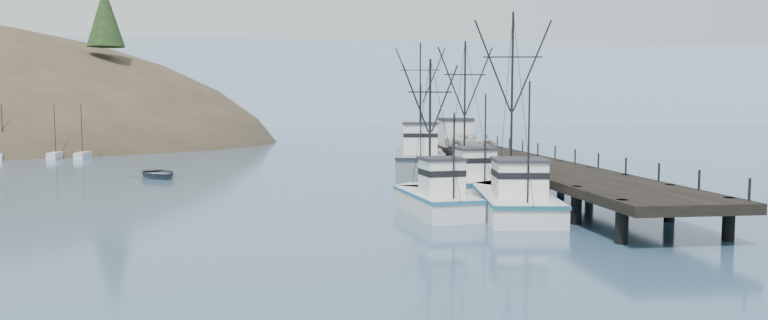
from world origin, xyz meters
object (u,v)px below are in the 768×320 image
pickup_truck (471,141)px  trawler_near (514,199)px  trawler_mid (434,199)px  motorboat (158,178)px  trawler_far (468,181)px  work_vessel (420,159)px  pier_shed (456,132)px  pier (528,165)px

pickup_truck → trawler_near: bearing=168.0°
trawler_near → trawler_mid: (-4.45, 0.84, -0.00)m
pickup_truck → motorboat: size_ratio=0.92×
pickup_truck → trawler_far: bearing=162.0°
motorboat → trawler_mid: bearing=-74.2°
work_vessel → pier_shed: (4.69, 5.75, 2.19)m
pier_shed → motorboat: pier_shed is taller
trawler_far → pier_shed: trawler_far is taller
trawler_mid → trawler_far: trawler_far is taller
pier → trawler_near: 12.32m
trawler_mid → motorboat: trawler_mid is taller
trawler_near → pier_shed: (3.59, 29.32, 2.60)m
trawler_far → pier_shed: (3.87, 20.03, 2.60)m
pier → work_vessel: work_vessel is taller
pier_shed → pickup_truck: size_ratio=0.66×
trawler_mid → work_vessel: bearing=81.6°
pier_shed → trawler_mid: bearing=-105.8°
trawler_far → motorboat: 26.88m
work_vessel → pier_shed: size_ratio=4.50×
trawler_mid → trawler_near: bearing=-10.7°
pier → pickup_truck: pickup_truck is taller
pier → motorboat: size_ratio=8.34×
pier_shed → motorboat: size_ratio=0.61×
trawler_mid → work_vessel: size_ratio=0.64×
work_vessel → trawler_near: bearing=-87.3°
trawler_far → work_vessel: (-0.82, 14.28, 0.41)m
pier → work_vessel: 13.60m
pier → motorboat: 30.70m
trawler_mid → pier: bearing=48.6°
motorboat → trawler_far: bearing=-55.1°
pier → pier_shed: pier_shed is taller
trawler_near → pickup_truck: trawler_near is taller
trawler_mid → pickup_truck: (8.75, 25.25, 1.86)m
work_vessel → trawler_mid: bearing=-98.4°
pier → pickup_truck: (-0.48, 14.77, 0.98)m
work_vessel → pier_shed: work_vessel is taller
trawler_near → pier_shed: 29.65m
pier → trawler_far: size_ratio=3.99×
trawler_near → pickup_truck: size_ratio=2.45×
trawler_near → pickup_truck: (4.30, 26.09, 1.85)m
trawler_mid → pickup_truck: trawler_mid is taller
work_vessel → pickup_truck: (5.40, 2.52, 1.45)m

